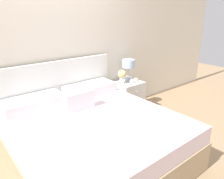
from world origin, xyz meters
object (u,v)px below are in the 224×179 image
at_px(table_lamp, 128,66).
at_px(alarm_clock, 136,79).
at_px(bed, 91,135).
at_px(teacup, 132,82).
at_px(nightstand, 128,97).
at_px(flower_vase, 122,75).

relative_size(table_lamp, alarm_clock, 5.83).
bearing_deg(bed, teacup, 25.40).
bearing_deg(nightstand, table_lamp, 53.70).
distance_m(bed, teacup, 1.42).
distance_m(bed, nightstand, 1.43).
bearing_deg(flower_vase, teacup, -31.46).
bearing_deg(alarm_clock, flower_vase, 173.26).
height_order(bed, table_lamp, bed).
height_order(flower_vase, alarm_clock, flower_vase).
distance_m(bed, table_lamp, 1.59).
relative_size(bed, alarm_clock, 29.68).
relative_size(table_lamp, flower_vase, 1.59).
xyz_separation_m(table_lamp, flower_vase, (-0.19, -0.05, -0.13)).
height_order(nightstand, table_lamp, table_lamp).
bearing_deg(bed, alarm_clock, 24.83).
bearing_deg(table_lamp, bed, -150.31).
bearing_deg(nightstand, flower_vase, 178.32).
xyz_separation_m(flower_vase, alarm_clock, (0.30, -0.04, -0.11)).
bearing_deg(flower_vase, table_lamp, 15.52).
height_order(table_lamp, teacup, table_lamp).
xyz_separation_m(table_lamp, teacup, (-0.04, -0.14, -0.25)).
relative_size(flower_vase, teacup, 1.85).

